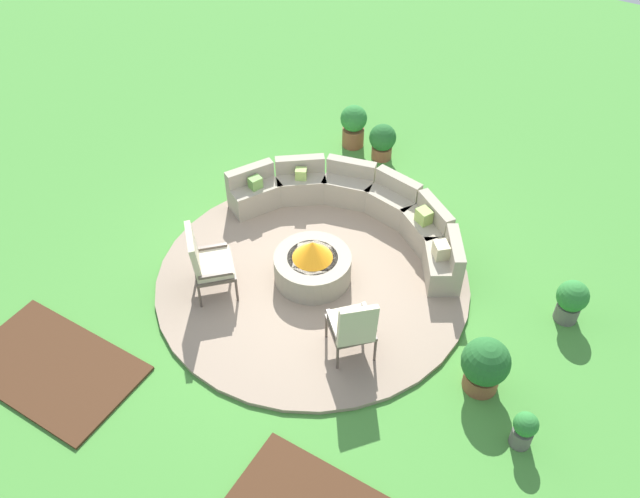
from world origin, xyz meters
TOP-DOWN VIEW (x-y plane):
  - ground_plane at (0.00, 0.00)m, footprint 24.00×24.00m
  - patio_circle at (0.00, 0.00)m, footprint 4.44×4.44m
  - mulch_bed_left at (-2.00, -3.02)m, footprint 2.20×1.33m
  - fire_pit at (0.00, 0.00)m, footprint 1.09×1.09m
  - curved_stone_bench at (-0.02, 1.39)m, footprint 3.92×1.66m
  - lounge_chair_front_left at (-1.09, -0.94)m, footprint 0.81×0.83m
  - lounge_chair_front_right at (1.13, -0.89)m, footprint 0.76×0.78m
  - potted_plant_0 at (2.70, -0.47)m, footprint 0.59×0.59m
  - potted_plant_1 at (3.39, -0.98)m, footprint 0.29×0.29m
  - potted_plant_2 at (-1.15, 3.23)m, footprint 0.47×0.47m
  - potted_plant_3 at (-0.53, 3.16)m, footprint 0.46×0.46m
  - potted_plant_4 at (3.29, 1.16)m, footprint 0.42×0.42m

SIDE VIEW (x-z plane):
  - ground_plane at x=0.00m, z-range 0.00..0.00m
  - mulch_bed_left at x=-2.00m, z-range 0.00..0.04m
  - patio_circle at x=0.00m, z-range 0.00..0.06m
  - potted_plant_1 at x=3.39m, z-range 0.02..0.55m
  - fire_pit at x=0.00m, z-range -0.02..0.66m
  - curved_stone_bench at x=-0.02m, z-range 0.00..0.68m
  - potted_plant_3 at x=-0.53m, z-range 0.03..0.67m
  - potted_plant_4 at x=3.29m, z-range 0.04..0.69m
  - potted_plant_0 at x=2.70m, z-range 0.03..0.81m
  - potted_plant_2 at x=-1.15m, z-range 0.03..0.81m
  - lounge_chair_front_right at x=1.13m, z-range 0.09..1.09m
  - lounge_chair_front_left at x=-1.09m, z-range 0.07..1.17m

